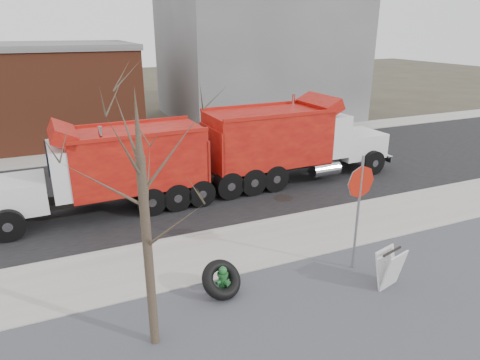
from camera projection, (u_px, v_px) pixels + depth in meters
name	position (u px, v px, depth m)	size (l,w,h in m)	color
ground	(246.00, 253.00, 12.20)	(120.00, 120.00, 0.00)	#383328
gravel_verge	(312.00, 327.00, 9.17)	(60.00, 5.00, 0.03)	slate
sidewalk	(242.00, 248.00, 12.40)	(60.00, 2.50, 0.06)	#9E9B93
curb	(225.00, 229.00, 13.51)	(60.00, 0.15, 0.11)	#9E9B93
road	(183.00, 183.00, 17.63)	(60.00, 9.40, 0.02)	black
far_sidewalk	(152.00, 149.00, 22.54)	(60.00, 2.00, 0.06)	#9E9B93
building_grey	(257.00, 58.00, 29.75)	(12.00, 10.00, 8.00)	gray
bare_tree	(143.00, 193.00, 7.63)	(3.20, 3.20, 5.20)	#382D23
fire_hydrant	(223.00, 281.00, 10.25)	(0.42, 0.41, 0.74)	#286937
truck_tire	(221.00, 280.00, 10.14)	(1.16, 1.08, 0.90)	black
stop_sign	(360.00, 195.00, 10.71)	(0.85, 0.13, 3.14)	gray
sandwich_board	(390.00, 269.00, 10.42)	(0.82, 0.63, 1.01)	silver
dump_truck_red_a	(290.00, 139.00, 17.54)	(8.42, 2.49, 3.40)	black
dump_truck_red_b	(110.00, 166.00, 14.46)	(7.60, 2.40, 3.20)	black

